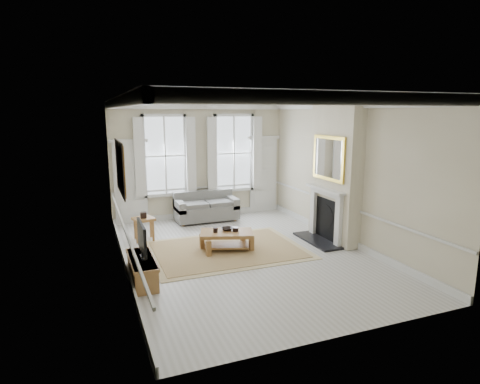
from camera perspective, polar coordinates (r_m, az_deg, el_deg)
name	(u,v)px	position (r m, az deg, el deg)	size (l,w,h in m)	color
floor	(245,254)	(9.08, 0.73, -8.86)	(7.20, 7.20, 0.00)	#B7B5AD
ceiling	(246,99)	(8.53, 0.79, 13.12)	(7.20, 7.20, 0.00)	white
back_wall	(200,161)	(12.02, -5.69, 4.41)	(5.20, 5.20, 0.00)	beige
left_wall	(120,188)	(8.05, -16.67, 0.60)	(7.20, 7.20, 0.00)	beige
right_wall	(346,173)	(9.90, 14.87, 2.62)	(7.20, 7.20, 0.00)	beige
window_left	(165,156)	(11.72, -10.61, 5.08)	(1.26, 0.20, 2.20)	#B2BCC6
window_right	(234,153)	(12.27, -0.90, 5.55)	(1.26, 0.20, 2.20)	#B2BCC6
door_left	(131,184)	(11.69, -15.31, 1.14)	(0.90, 0.08, 2.30)	silver
door_right	(263,176)	(12.76, 3.32, 2.35)	(0.90, 0.08, 2.30)	silver
painting	(120,168)	(8.30, -16.70, 3.36)	(0.05, 1.66, 1.06)	#C28E21
chimney_breast	(335,172)	(9.96, 13.38, 2.74)	(0.35, 1.70, 3.38)	beige
hearth	(317,241)	(10.11, 10.95, -6.79)	(0.55, 1.50, 0.05)	black
fireplace	(326,212)	(10.02, 12.07, -2.79)	(0.21, 1.45, 1.33)	silver
mirror	(328,158)	(9.80, 12.43, 4.71)	(0.06, 1.26, 1.06)	gold
sofa	(206,208)	(11.80, -4.89, -2.35)	(1.78, 0.87, 0.84)	slate
side_table	(144,222)	(10.20, -13.54, -4.19)	(0.57, 0.57, 0.57)	brown
rug	(227,250)	(9.34, -1.91, -8.20)	(3.50, 2.60, 0.02)	tan
coffee_table	(227,235)	(9.23, -1.93, -6.15)	(1.34, 1.03, 0.44)	brown
ceramic_pot_a	(215,230)	(9.16, -3.52, -5.41)	(0.11, 0.11, 0.11)	black
ceramic_pot_b	(235,229)	(9.21, -0.65, -5.33)	(0.14, 0.14, 0.10)	black
bowl	(227,229)	(9.30, -1.84, -5.27)	(0.27, 0.27, 0.07)	black
tv_stand	(142,270)	(7.86, -13.72, -10.70)	(0.41, 1.28, 0.46)	brown
tv	(142,238)	(7.65, -13.77, -6.35)	(0.08, 0.90, 0.68)	black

